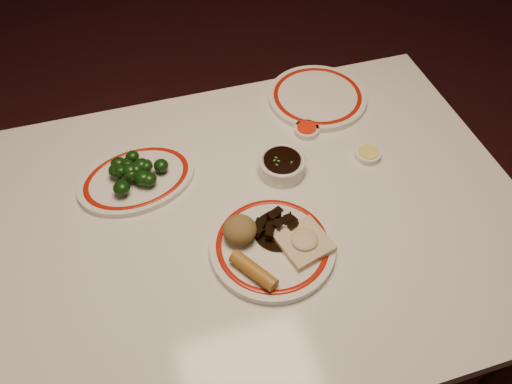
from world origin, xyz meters
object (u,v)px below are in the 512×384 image
object	(u,v)px
rice_mound	(240,230)
stirfry_heap	(277,226)
dining_table	(260,237)
broccoli_plate	(137,179)
spring_roll	(254,271)
broccoli_pile	(135,171)
main_plate	(272,246)
soy_bowl	(282,166)
fried_wonton	(304,242)

from	to	relation	value
rice_mound	stirfry_heap	distance (m)	0.08
dining_table	broccoli_plate	world-z (taller)	broccoli_plate
spring_roll	stirfry_heap	size ratio (longest dim) A/B	0.98
rice_mound	broccoli_pile	size ratio (longest dim) A/B	0.52
spring_roll	stirfry_heap	world-z (taller)	same
rice_mound	broccoli_pile	xyz separation A→B (m)	(-0.19, 0.23, -0.00)
main_plate	rice_mound	size ratio (longest dim) A/B	4.74
broccoli_pile	soy_bowl	xyz separation A→B (m)	(0.33, -0.07, -0.02)
dining_table	broccoli_pile	distance (m)	0.33
main_plate	soy_bowl	bearing A→B (deg)	66.36
broccoli_pile	soy_bowl	world-z (taller)	broccoli_pile
spring_roll	broccoli_pile	distance (m)	0.38
spring_roll	soy_bowl	world-z (taller)	spring_roll
dining_table	soy_bowl	xyz separation A→B (m)	(0.09, 0.11, 0.11)
soy_bowl	main_plate	bearing A→B (deg)	-113.64
broccoli_plate	soy_bowl	bearing A→B (deg)	-11.43
dining_table	spring_roll	distance (m)	0.21
spring_roll	soy_bowl	distance (m)	0.30
dining_table	broccoli_plate	xyz separation A→B (m)	(-0.25, 0.17, 0.10)
dining_table	broccoli_pile	bearing A→B (deg)	145.34
rice_mound	broccoli_pile	distance (m)	0.30
rice_mound	fried_wonton	distance (m)	0.14
dining_table	soy_bowl	world-z (taller)	soy_bowl
spring_roll	stirfry_heap	bearing A→B (deg)	16.38
fried_wonton	stirfry_heap	size ratio (longest dim) A/B	1.09
dining_table	fried_wonton	size ratio (longest dim) A/B	10.00
main_plate	spring_roll	bearing A→B (deg)	-135.18
rice_mound	fried_wonton	bearing A→B (deg)	-25.22
rice_mound	fried_wonton	world-z (taller)	rice_mound
soy_bowl	broccoli_plate	bearing A→B (deg)	168.57
dining_table	rice_mound	world-z (taller)	rice_mound
main_plate	broccoli_plate	xyz separation A→B (m)	(-0.25, 0.27, -0.00)
main_plate	broccoli_pile	world-z (taller)	broccoli_pile
broccoli_plate	main_plate	bearing A→B (deg)	-47.78
rice_mound	main_plate	bearing A→B (deg)	-31.89
stirfry_heap	broccoli_plate	world-z (taller)	stirfry_heap
broccoli_plate	soy_bowl	xyz separation A→B (m)	(0.34, -0.07, 0.01)
fried_wonton	spring_roll	bearing A→B (deg)	-162.61
broccoli_plate	broccoli_pile	size ratio (longest dim) A/B	2.25
stirfry_heap	broccoli_plate	distance (m)	0.36
main_plate	broccoli_pile	bearing A→B (deg)	132.30
broccoli_pile	soy_bowl	bearing A→B (deg)	-11.18
spring_roll	stirfry_heap	xyz separation A→B (m)	(0.08, 0.09, -0.00)
dining_table	stirfry_heap	xyz separation A→B (m)	(0.02, -0.06, 0.12)
broccoli_plate	rice_mound	bearing A→B (deg)	-51.48
main_plate	stirfry_heap	distance (m)	0.04
spring_roll	broccoli_pile	xyz separation A→B (m)	(-0.19, 0.33, 0.01)
broccoli_pile	stirfry_heap	bearing A→B (deg)	-41.58
broccoli_plate	soy_bowl	world-z (taller)	soy_bowl
rice_mound	fried_wonton	size ratio (longest dim) A/B	0.60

